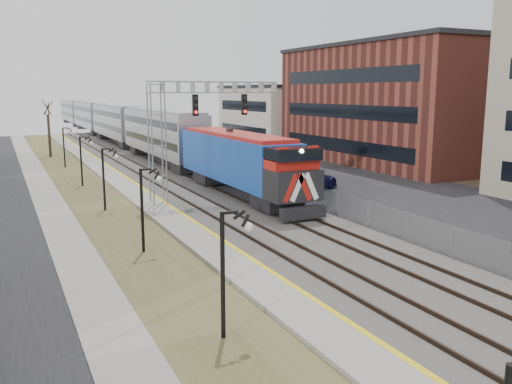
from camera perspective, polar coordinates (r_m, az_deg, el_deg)
sidewalk at (r=42.15m, az=-21.26°, el=-0.35°), size 2.00×120.00×0.08m
grass_median at (r=42.45m, az=-17.23°, el=-0.04°), size 4.00×120.00×0.06m
platform at (r=42.95m, az=-13.28°, el=0.39°), size 2.00×120.00×0.24m
ballast_bed at (r=44.24m, az=-6.95°, el=0.86°), size 8.00×120.00×0.20m
parking_lot at (r=49.32m, az=6.39°, el=1.77°), size 16.00×120.00×0.04m
platform_edge at (r=43.11m, az=-12.15°, el=0.64°), size 0.24×120.00×0.01m
track_near at (r=43.63m, az=-9.44°, el=0.89°), size 1.58×120.00×0.15m
track_far at (r=44.70m, az=-5.13°, el=1.22°), size 1.58×120.00×0.15m
train at (r=83.29m, az=-14.94°, el=7.05°), size 3.00×108.65×5.33m
signal_gantry at (r=36.15m, az=-7.79°, el=7.45°), size 9.00×1.07×8.15m
lampposts at (r=25.93m, az=-12.05°, el=-1.87°), size 0.14×62.14×4.00m
fence at (r=45.61m, az=-1.96°, el=2.11°), size 0.04×120.00×1.60m
buildings_east at (r=54.70m, az=21.45°, el=8.59°), size 16.00×76.00×15.00m
car_lot_d at (r=41.51m, az=5.52°, el=1.25°), size 6.06×4.32×1.63m
car_lot_e at (r=45.28m, az=2.86°, el=1.99°), size 4.80×3.02×1.52m
car_lot_f at (r=47.29m, az=3.54°, el=2.34°), size 4.77×2.33×1.50m
car_lot_g at (r=59.54m, az=-4.30°, el=3.99°), size 4.55×2.63×1.46m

